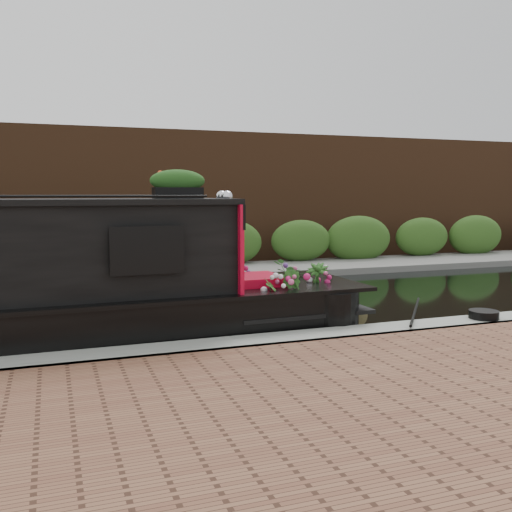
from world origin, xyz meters
name	(u,v)px	position (x,y,z in m)	size (l,w,h in m)	color
ground	(190,310)	(0.00, 0.00, 0.00)	(80.00, 80.00, 0.00)	black
near_bank_coping	(249,359)	(0.00, -3.30, 0.00)	(40.00, 0.60, 0.50)	gray
near_bank_pavers	(427,508)	(0.00, -7.00, 0.00)	(40.00, 7.00, 0.50)	brown
far_bank_path	(151,278)	(0.00, 4.20, 0.00)	(40.00, 2.40, 0.34)	slate
far_hedge	(145,273)	(0.00, 5.10, 0.00)	(40.00, 1.10, 2.80)	#30561C
far_brick_wall	(134,264)	(0.00, 7.20, 0.00)	(40.00, 1.00, 8.00)	#52301B
rope_fender	(352,314)	(2.22, -2.04, 0.18)	(0.36, 0.36, 0.35)	brown
coiled_mooring_rope	(484,314)	(3.76, -3.28, 0.31)	(0.44, 0.44, 0.12)	black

